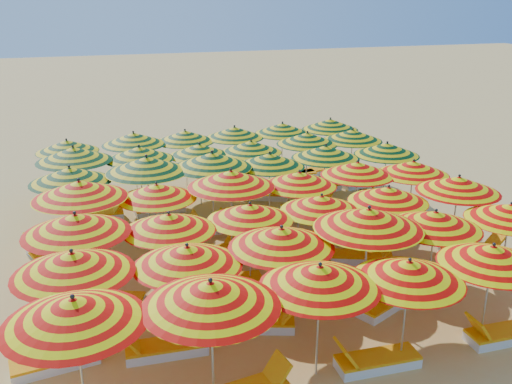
% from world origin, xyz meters
% --- Properties ---
extents(ground, '(120.00, 120.00, 0.00)m').
position_xyz_m(ground, '(0.00, 0.00, 0.00)').
color(ground, tan).
rests_on(ground, ground).
extents(umbrella_0, '(2.51, 2.51, 2.56)m').
position_xyz_m(umbrella_0, '(-5.25, -6.01, 2.26)').
color(umbrella_0, silver).
rests_on(umbrella_0, ground).
extents(umbrella_1, '(2.66, 2.66, 2.59)m').
position_xyz_m(umbrella_1, '(-3.01, -6.21, 2.28)').
color(umbrella_1, silver).
rests_on(umbrella_1, ground).
extents(umbrella_2, '(2.54, 2.54, 2.45)m').
position_xyz_m(umbrella_2, '(-0.86, -5.98, 2.16)').
color(umbrella_2, silver).
rests_on(umbrella_2, ground).
extents(umbrella_3, '(2.85, 2.85, 2.34)m').
position_xyz_m(umbrella_3, '(0.96, -6.13, 2.06)').
color(umbrella_3, silver).
rests_on(umbrella_3, ground).
extents(umbrella_4, '(2.56, 2.56, 2.36)m').
position_xyz_m(umbrella_4, '(2.96, -6.08, 2.08)').
color(umbrella_4, silver).
rests_on(umbrella_4, ground).
extents(umbrella_6, '(2.62, 2.62, 2.53)m').
position_xyz_m(umbrella_6, '(-5.24, -4.11, 2.23)').
color(umbrella_6, silver).
rests_on(umbrella_6, ground).
extents(umbrella_7, '(2.78, 2.78, 2.40)m').
position_xyz_m(umbrella_7, '(-3.02, -4.25, 2.11)').
color(umbrella_7, silver).
rests_on(umbrella_7, ground).
extents(umbrella_8, '(2.81, 2.81, 2.47)m').
position_xyz_m(umbrella_8, '(-0.92, -4.10, 2.17)').
color(umbrella_8, silver).
rests_on(umbrella_8, ground).
extents(umbrella_9, '(2.79, 2.79, 2.66)m').
position_xyz_m(umbrella_9, '(1.19, -4.07, 2.34)').
color(umbrella_9, silver).
rests_on(umbrella_9, ground).
extents(umbrella_10, '(2.27, 2.27, 2.36)m').
position_xyz_m(umbrella_10, '(2.99, -4.05, 2.08)').
color(umbrella_10, silver).
rests_on(umbrella_10, ground).
extents(umbrella_11, '(2.91, 2.91, 2.32)m').
position_xyz_m(umbrella_11, '(5.12, -4.12, 2.04)').
color(umbrella_11, silver).
rests_on(umbrella_11, ground).
extents(umbrella_12, '(3.07, 3.07, 2.58)m').
position_xyz_m(umbrella_12, '(-5.13, -2.16, 2.27)').
color(umbrella_12, silver).
rests_on(umbrella_12, ground).
extents(umbrella_13, '(2.22, 2.22, 2.35)m').
position_xyz_m(umbrella_13, '(-3.04, -2.22, 2.07)').
color(umbrella_13, silver).
rests_on(umbrella_13, ground).
extents(umbrella_14, '(2.34, 2.34, 2.30)m').
position_xyz_m(umbrella_14, '(-1.00, -2.07, 2.03)').
color(umbrella_14, silver).
rests_on(umbrella_14, ground).
extents(umbrella_15, '(2.79, 2.79, 2.28)m').
position_xyz_m(umbrella_15, '(0.97, -2.00, 2.01)').
color(umbrella_15, silver).
rests_on(umbrella_15, ground).
extents(umbrella_16, '(2.26, 2.26, 2.31)m').
position_xyz_m(umbrella_16, '(2.95, -1.99, 2.04)').
color(umbrella_16, silver).
rests_on(umbrella_16, ground).
extents(umbrella_17, '(2.53, 2.53, 2.45)m').
position_xyz_m(umbrella_17, '(5.04, -2.16, 2.16)').
color(umbrella_17, silver).
rests_on(umbrella_17, ground).
extents(umbrella_18, '(2.49, 2.49, 2.64)m').
position_xyz_m(umbrella_18, '(-4.97, 0.13, 2.32)').
color(umbrella_18, silver).
rests_on(umbrella_18, ground).
extents(umbrella_19, '(2.79, 2.79, 2.32)m').
position_xyz_m(umbrella_19, '(-2.97, 0.17, 2.05)').
color(umbrella_19, silver).
rests_on(umbrella_19, ground).
extents(umbrella_20, '(3.23, 3.23, 2.61)m').
position_xyz_m(umbrella_20, '(-0.94, -0.12, 2.29)').
color(umbrella_20, silver).
rests_on(umbrella_20, ground).
extents(umbrella_21, '(2.79, 2.79, 2.35)m').
position_xyz_m(umbrella_21, '(1.14, -0.06, 2.07)').
color(umbrella_21, silver).
rests_on(umbrella_21, ground).
extents(umbrella_22, '(2.46, 2.46, 2.40)m').
position_xyz_m(umbrella_22, '(3.16, 0.19, 2.11)').
color(umbrella_22, silver).
rests_on(umbrella_22, ground).
extents(umbrella_23, '(2.81, 2.81, 2.36)m').
position_xyz_m(umbrella_23, '(4.90, -0.15, 2.08)').
color(umbrella_23, silver).
rests_on(umbrella_23, ground).
extents(umbrella_24, '(2.48, 2.48, 2.50)m').
position_xyz_m(umbrella_24, '(-5.20, 1.96, 2.20)').
color(umbrella_24, silver).
rests_on(umbrella_24, ground).
extents(umbrella_25, '(3.00, 3.00, 2.64)m').
position_xyz_m(umbrella_25, '(-2.98, 1.92, 2.32)').
color(umbrella_25, silver).
rests_on(umbrella_25, ground).
extents(umbrella_26, '(3.22, 3.22, 2.62)m').
position_xyz_m(umbrella_26, '(-0.99, 1.84, 2.31)').
color(umbrella_26, silver).
rests_on(umbrella_26, ground).
extents(umbrella_27, '(2.46, 2.46, 2.41)m').
position_xyz_m(umbrella_27, '(0.92, 1.91, 2.12)').
color(umbrella_27, silver).
rests_on(umbrella_27, ground).
extents(umbrella_28, '(3.02, 3.02, 2.44)m').
position_xyz_m(umbrella_28, '(2.99, 2.16, 2.15)').
color(umbrella_28, silver).
rests_on(umbrella_28, ground).
extents(umbrella_29, '(2.91, 2.91, 2.39)m').
position_xyz_m(umbrella_29, '(5.23, 2.00, 2.10)').
color(umbrella_29, silver).
rests_on(umbrella_29, ground).
extents(umbrella_30, '(3.02, 3.02, 2.58)m').
position_xyz_m(umbrella_30, '(-5.04, 4.03, 2.27)').
color(umbrella_30, silver).
rests_on(umbrella_30, ground).
extents(umbrella_31, '(2.52, 2.52, 2.43)m').
position_xyz_m(umbrella_31, '(-2.96, 3.99, 2.14)').
color(umbrella_31, silver).
rests_on(umbrella_31, ground).
extents(umbrella_32, '(2.83, 2.83, 2.30)m').
position_xyz_m(umbrella_32, '(-0.86, 4.19, 2.03)').
color(umbrella_32, silver).
rests_on(umbrella_32, ground).
extents(umbrella_33, '(2.77, 2.77, 2.33)m').
position_xyz_m(umbrella_33, '(0.95, 3.98, 2.05)').
color(umbrella_33, silver).
rests_on(umbrella_33, ground).
extents(umbrella_34, '(2.62, 2.62, 2.41)m').
position_xyz_m(umbrella_34, '(3.19, 4.20, 2.12)').
color(umbrella_34, silver).
rests_on(umbrella_34, ground).
extents(umbrella_35, '(2.72, 2.72, 2.40)m').
position_xyz_m(umbrella_35, '(5.04, 4.17, 2.12)').
color(umbrella_35, silver).
rests_on(umbrella_35, ground).
extents(umbrella_36, '(2.79, 2.79, 2.34)m').
position_xyz_m(umbrella_36, '(-5.25, 6.06, 2.06)').
color(umbrella_36, silver).
rests_on(umbrella_36, ground).
extents(umbrella_37, '(2.80, 2.80, 2.47)m').
position_xyz_m(umbrella_37, '(-2.91, 5.94, 2.17)').
color(umbrella_37, silver).
rests_on(umbrella_37, ground).
extents(umbrella_38, '(2.99, 2.99, 2.39)m').
position_xyz_m(umbrella_38, '(-0.99, 6.06, 2.10)').
color(umbrella_38, silver).
rests_on(umbrella_38, ground).
extents(umbrella_39, '(3.02, 3.02, 2.40)m').
position_xyz_m(umbrella_39, '(0.93, 6.01, 2.12)').
color(umbrella_39, silver).
rests_on(umbrella_39, ground).
extents(umbrella_40, '(2.63, 2.63, 2.39)m').
position_xyz_m(umbrella_40, '(2.94, 6.12, 2.10)').
color(umbrella_40, silver).
rests_on(umbrella_40, ground).
extents(umbrella_41, '(2.38, 2.38, 2.43)m').
position_xyz_m(umbrella_41, '(5.01, 6.09, 2.14)').
color(umbrella_41, silver).
rests_on(umbrella_41, ground).
extents(lounger_2, '(1.76, 0.66, 0.69)m').
position_xyz_m(lounger_2, '(0.36, -6.16, 0.15)').
color(lounger_2, white).
rests_on(lounger_2, ground).
extents(lounger_3, '(1.75, 0.63, 0.69)m').
position_xyz_m(lounger_3, '(3.47, -6.17, 0.15)').
color(lounger_3, white).
rests_on(lounger_3, ground).
extents(lounger_5, '(1.80, 0.82, 0.69)m').
position_xyz_m(lounger_5, '(-5.74, -4.15, 0.15)').
color(lounger_5, white).
rests_on(lounger_5, ground).
extents(lounger_6, '(1.76, 0.68, 0.69)m').
position_xyz_m(lounger_6, '(-3.62, -4.39, 0.15)').
color(lounger_6, white).
rests_on(lounger_6, ground).
extents(lounger_7, '(1.83, 1.11, 0.69)m').
position_xyz_m(lounger_7, '(-1.43, -4.08, 0.15)').
color(lounger_7, white).
rests_on(lounger_7, ground).
extents(lounger_8, '(1.82, 1.25, 0.69)m').
position_xyz_m(lounger_8, '(1.78, -4.18, 0.15)').
color(lounger_8, white).
rests_on(lounger_8, ground).
extents(lounger_9, '(1.74, 0.59, 0.69)m').
position_xyz_m(lounger_9, '(2.40, -4.10, 0.15)').
color(lounger_9, white).
rests_on(lounger_9, ground).
extents(lounger_10, '(1.82, 1.19, 0.69)m').
position_xyz_m(lounger_10, '(-4.62, -1.98, 0.15)').
color(lounger_10, white).
rests_on(lounger_10, ground).
extents(lounger_11, '(1.77, 0.71, 0.69)m').
position_xyz_m(lounger_11, '(-1.59, -2.03, 0.15)').
color(lounger_11, white).
rests_on(lounger_11, ground).
extents(lounger_12, '(1.82, 1.20, 0.69)m').
position_xyz_m(lounger_12, '(2.44, -1.77, 0.15)').
color(lounger_12, white).
rests_on(lounger_12, ground).
extents(lounger_13, '(1.82, 1.00, 0.69)m').
position_xyz_m(lounger_13, '(5.64, -2.35, 0.15)').
color(lounger_13, white).
rests_on(lounger_13, ground).
extents(lounger_14, '(1.83, 1.15, 0.69)m').
position_xyz_m(lounger_14, '(-5.57, 0.23, 0.15)').
color(lounger_14, white).
rests_on(lounger_14, ground).
extents(lounger_15, '(1.83, 1.16, 0.69)m').
position_xyz_m(lounger_15, '(-1.44, -0.27, 0.15)').
color(lounger_15, white).
rests_on(lounger_15, ground).
extents(lounger_16, '(1.77, 0.70, 0.69)m').
position_xyz_m(lounger_16, '(1.74, -0.13, 0.15)').
color(lounger_16, white).
rests_on(lounger_16, ground).
extents(lounger_17, '(1.77, 0.72, 0.69)m').
position_xyz_m(lounger_17, '(3.76, 0.29, 0.15)').
color(lounger_17, white).
rests_on(lounger_17, ground).
extents(lounger_18, '(1.79, 0.80, 0.69)m').
position_xyz_m(lounger_18, '(4.30, -0.09, 0.15)').
color(lounger_18, white).
rests_on(lounger_18, ground).
extents(lounger_19, '(1.82, 1.24, 0.69)m').
position_xyz_m(lounger_19, '(-5.79, 1.79, 0.15)').
color(lounger_19, white).
rests_on(lounger_19, ground).
extents(lounger_20, '(1.75, 0.62, 0.69)m').
position_xyz_m(lounger_20, '(-2.39, 1.80, 0.15)').
color(lounger_20, white).
rests_on(lounger_20, ground).
extents(lounger_21, '(1.76, 0.67, 0.69)m').
position_xyz_m(lounger_21, '(-1.49, 1.62, 0.15)').
color(lounger_21, white).
rests_on(lounger_21, ground).
extents(lounger_22, '(1.75, 0.63, 0.69)m').
position_xyz_m(lounger_22, '(2.49, 2.40, 0.15)').
color(lounger_22, white).
rests_on(lounger_22, ground).
extents(lounger_23, '(1.83, 1.12, 0.69)m').
position_xyz_m(lounger_23, '(5.74, 2.10, 0.15)').
color(lounger_23, white).
rests_on(lounger_23, ground).
extents(lounger_24, '(1.75, 0.63, 0.69)m').
position_xyz_m(lounger_24, '(-4.44, 3.86, 0.15)').
color(lounger_24, white).
rests_on(lounger_24, ground).
extents(lounger_25, '(1.78, 0.74, 0.69)m').
position_xyz_m(lounger_25, '(-2.36, 3.80, 0.15)').
color(lounger_25, white).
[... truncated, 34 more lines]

